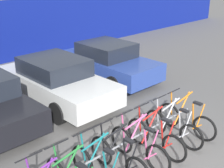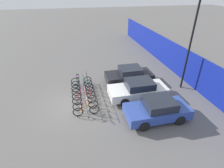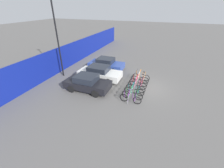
{
  "view_description": "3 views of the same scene",
  "coord_description": "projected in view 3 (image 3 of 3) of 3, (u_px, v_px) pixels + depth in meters",
  "views": [
    {
      "loc": [
        -4.94,
        -3.24,
        4.11
      ],
      "look_at": [
        0.34,
        2.21,
        1.16
      ],
      "focal_mm": 50.0,
      "sensor_mm": 36.0,
      "label": 1
    },
    {
      "loc": [
        10.41,
        0.14,
        7.41
      ],
      "look_at": [
        0.03,
        2.54,
        1.33
      ],
      "focal_mm": 28.0,
      "sensor_mm": 36.0,
      "label": 2
    },
    {
      "loc": [
        -12.3,
        -1.54,
        6.75
      ],
      "look_at": [
        -1.6,
        2.5,
        0.65
      ],
      "focal_mm": 24.0,
      "sensor_mm": 36.0,
      "label": 3
    }
  ],
  "objects": [
    {
      "name": "car_blue",
      "position": [
        106.0,
        64.0,
        17.18
      ],
      "size": [
        1.91,
        3.95,
        1.4
      ],
      "color": "#2D479E",
      "rests_on": "ground"
    },
    {
      "name": "car_black",
      "position": [
        87.0,
        83.0,
        13.06
      ],
      "size": [
        1.91,
        3.96,
        1.4
      ],
      "color": "black",
      "rests_on": "ground"
    },
    {
      "name": "bike_rack",
      "position": [
        135.0,
        85.0,
        13.17
      ],
      "size": [
        4.72,
        0.04,
        0.57
      ],
      "color": "gray",
      "rests_on": "ground"
    },
    {
      "name": "bicycle_green",
      "position": [
        132.0,
        95.0,
        11.92
      ],
      "size": [
        0.68,
        1.71,
        1.05
      ],
      "rotation": [
        0.0,
        0.0,
        0.03
      ],
      "color": "black",
      "rests_on": "ground"
    },
    {
      "name": "bicycle_silver",
      "position": [
        140.0,
        79.0,
        14.43
      ],
      "size": [
        0.68,
        1.71,
        1.05
      ],
      "rotation": [
        0.0,
        0.0,
        0.01
      ],
      "color": "black",
      "rests_on": "ground"
    },
    {
      "name": "hoarding_wall",
      "position": [
        57.0,
        61.0,
        16.14
      ],
      "size": [
        36.0,
        0.16,
        2.66
      ],
      "primitive_type": "cube",
      "color": "navy",
      "rests_on": "ground"
    },
    {
      "name": "bicycle_red",
      "position": [
        138.0,
        82.0,
        13.87
      ],
      "size": [
        0.68,
        1.71,
        1.05
      ],
      "rotation": [
        0.0,
        0.0,
        0.05
      ],
      "color": "black",
      "rests_on": "ground"
    },
    {
      "name": "car_white",
      "position": [
        100.0,
        73.0,
        14.99
      ],
      "size": [
        1.91,
        4.27,
        1.4
      ],
      "color": "silver",
      "rests_on": "ground"
    },
    {
      "name": "bicycle_orange",
      "position": [
        141.0,
        77.0,
        14.91
      ],
      "size": [
        0.68,
        1.71,
        1.05
      ],
      "rotation": [
        0.0,
        0.0,
        -0.04
      ],
      "color": "black",
      "rests_on": "ground"
    },
    {
      "name": "bicycle_teal",
      "position": [
        134.0,
        91.0,
        12.45
      ],
      "size": [
        0.68,
        1.71,
        1.05
      ],
      "rotation": [
        0.0,
        0.0,
        0.03
      ],
      "color": "black",
      "rests_on": "ground"
    },
    {
      "name": "ground_plane",
      "position": [
        143.0,
        87.0,
        13.81
      ],
      "size": [
        120.0,
        120.0,
        0.0
      ],
      "primitive_type": "plane",
      "color": "#605E5B"
    },
    {
      "name": "bicycle_black",
      "position": [
        135.0,
        88.0,
        12.88
      ],
      "size": [
        0.68,
        1.71,
        1.05
      ],
      "rotation": [
        0.0,
        0.0,
        0.03
      ],
      "color": "black",
      "rests_on": "ground"
    },
    {
      "name": "bicycle_purple",
      "position": [
        130.0,
        99.0,
        11.46
      ],
      "size": [
        0.68,
        1.71,
        1.05
      ],
      "rotation": [
        0.0,
        0.0,
        -0.03
      ],
      "color": "black",
      "rests_on": "ground"
    },
    {
      "name": "bicycle_pink",
      "position": [
        137.0,
        85.0,
        13.4
      ],
      "size": [
        0.68,
        1.71,
        1.05
      ],
      "rotation": [
        0.0,
        0.0,
        -0.07
      ],
      "color": "black",
      "rests_on": "ground"
    },
    {
      "name": "lamp_post",
      "position": [
        57.0,
        37.0,
        14.17
      ],
      "size": [
        0.24,
        0.44,
        7.39
      ],
      "color": "black",
      "rests_on": "ground"
    }
  ]
}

